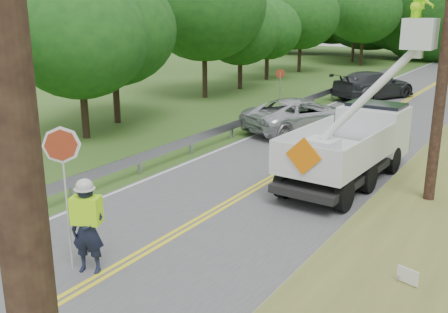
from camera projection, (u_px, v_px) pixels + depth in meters
The scene contains 10 objects.
ground at pixel (58, 302), 10.02m from camera, with size 140.00×140.00×0.00m, color #30501A.
road at pixel (328, 146), 21.34m from camera, with size 7.20×96.00×0.03m.
guardrail at pixel (254, 119), 24.01m from camera, with size 0.18×48.00×0.77m.
treeline_left at pixel (270, 15), 37.66m from camera, with size 9.86×54.32×9.34m.
flagger at pixel (87, 223), 10.85m from camera, with size 1.14×0.77×3.19m.
bucket_truck at pixel (362, 135), 17.00m from camera, with size 3.74×6.61×6.44m.
suv_silver at pixel (300, 115), 23.58m from camera, with size 2.59×5.61×1.56m, color silver.
suv_darkgrey at pixel (374, 85), 32.36m from camera, with size 2.39×5.88×1.71m, color #313438.
stop_sign_permanent at pixel (280, 84), 27.79m from camera, with size 0.48×0.21×2.39m.
yard_sign at pixel (408, 277), 10.04m from camera, with size 0.43×0.15×0.64m.
Camera 1 is at (7.48, -5.70, 5.51)m, focal length 41.22 mm.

